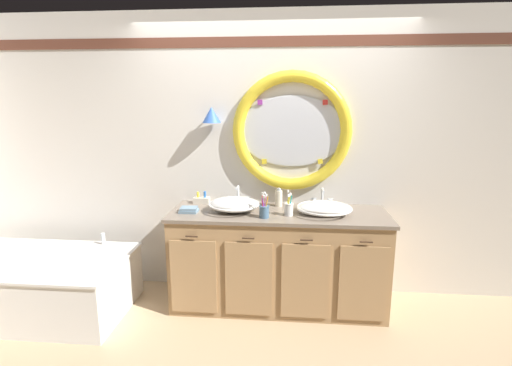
% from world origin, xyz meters
% --- Properties ---
extents(ground_plane, '(14.00, 14.00, 0.00)m').
position_xyz_m(ground_plane, '(0.00, 0.00, 0.00)').
color(ground_plane, tan).
extents(back_wall_assembly, '(6.40, 0.26, 2.60)m').
position_xyz_m(back_wall_assembly, '(0.02, 0.58, 1.33)').
color(back_wall_assembly, silver).
rests_on(back_wall_assembly, ground_plane).
extents(vanity_counter, '(1.89, 0.67, 0.87)m').
position_xyz_m(vanity_counter, '(0.09, 0.24, 0.44)').
color(vanity_counter, tan).
rests_on(vanity_counter, ground_plane).
extents(bathtub, '(1.52, 0.90, 0.60)m').
position_xyz_m(bathtub, '(-1.97, -0.09, 0.30)').
color(bathtub, white).
rests_on(bathtub, ground_plane).
extents(sink_basin_left, '(0.45, 0.45, 0.13)m').
position_xyz_m(sink_basin_left, '(-0.30, 0.21, 0.93)').
color(sink_basin_left, white).
rests_on(sink_basin_left, vanity_counter).
extents(sink_basin_right, '(0.47, 0.47, 0.10)m').
position_xyz_m(sink_basin_right, '(0.48, 0.21, 0.92)').
color(sink_basin_right, white).
rests_on(sink_basin_right, vanity_counter).
extents(faucet_set_left, '(0.22, 0.12, 0.18)m').
position_xyz_m(faucet_set_left, '(-0.30, 0.47, 0.94)').
color(faucet_set_left, silver).
rests_on(faucet_set_left, vanity_counter).
extents(faucet_set_right, '(0.20, 0.14, 0.17)m').
position_xyz_m(faucet_set_right, '(0.48, 0.47, 0.94)').
color(faucet_set_right, silver).
rests_on(faucet_set_right, vanity_counter).
extents(toothbrush_holder_left, '(0.09, 0.09, 0.22)m').
position_xyz_m(toothbrush_holder_left, '(-0.03, 0.06, 0.93)').
color(toothbrush_holder_left, slate).
rests_on(toothbrush_holder_left, vanity_counter).
extents(toothbrush_holder_right, '(0.08, 0.08, 0.22)m').
position_xyz_m(toothbrush_holder_right, '(0.17, 0.14, 0.93)').
color(toothbrush_holder_right, white).
rests_on(toothbrush_holder_right, vanity_counter).
extents(soap_dispenser, '(0.06, 0.07, 0.18)m').
position_xyz_m(soap_dispenser, '(0.08, 0.42, 0.95)').
color(soap_dispenser, '#EFE5C6').
rests_on(soap_dispenser, vanity_counter).
extents(folded_hand_towel, '(0.15, 0.13, 0.04)m').
position_xyz_m(folded_hand_towel, '(-0.69, 0.16, 0.89)').
color(folded_hand_towel, '#7593A8').
rests_on(folded_hand_towel, vanity_counter).
extents(toiletry_basket, '(0.15, 0.08, 0.12)m').
position_xyz_m(toiletry_basket, '(-0.65, 0.45, 0.90)').
color(toiletry_basket, beige).
rests_on(toiletry_basket, vanity_counter).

